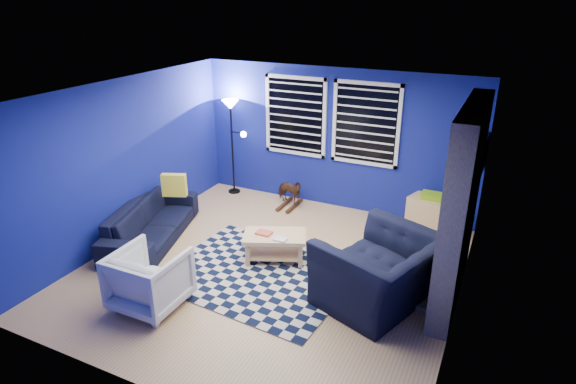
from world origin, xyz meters
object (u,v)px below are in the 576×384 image
object	(u,v)px
coffee_table	(275,242)
floor_lamp	(232,118)
cabinet	(430,214)
armchair_big	(379,271)
sofa	(151,222)
armchair_bent	(150,279)
tv	(481,159)
rocking_horse	(289,191)

from	to	relation	value
coffee_table	floor_lamp	xyz separation A→B (m)	(-1.89, 1.99, 1.18)
cabinet	armchair_big	bearing A→B (deg)	-77.34
sofa	floor_lamp	xyz separation A→B (m)	(0.15, 2.25, 1.18)
armchair_big	armchair_bent	xyz separation A→B (m)	(-2.54, -1.27, -0.07)
cabinet	floor_lamp	world-z (taller)	floor_lamp
armchair_big	cabinet	xyz separation A→B (m)	(0.21, 2.35, -0.17)
tv	sofa	world-z (taller)	tv
sofa	coffee_table	world-z (taller)	sofa
armchair_big	coffee_table	world-z (taller)	armchair_big
cabinet	rocking_horse	bearing A→B (deg)	-158.19
cabinet	armchair_bent	bearing A→B (deg)	-109.39
tv	rocking_horse	size ratio (longest dim) A/B	1.77
rocking_horse	armchair_bent	bearing A→B (deg)	-174.14
tv	rocking_horse	distance (m)	3.32
armchair_bent	coffee_table	world-z (taller)	armchair_bent
armchair_bent	coffee_table	xyz separation A→B (m)	(0.90, 1.63, -0.07)
rocking_horse	coffee_table	bearing A→B (deg)	-150.69
sofa	coffee_table	xyz separation A→B (m)	(2.04, 0.26, 0.00)
tv	cabinet	bearing A→B (deg)	159.07
tv	floor_lamp	distance (m)	4.40
sofa	floor_lamp	bearing A→B (deg)	-20.68
sofa	armchair_big	distance (m)	3.68
cabinet	tv	bearing A→B (deg)	-3.11
tv	armchair_bent	world-z (taller)	tv
coffee_table	floor_lamp	world-z (taller)	floor_lamp
armchair_bent	tv	bearing A→B (deg)	-135.69
sofa	armchair_big	size ratio (longest dim) A/B	1.51
coffee_table	cabinet	size ratio (longest dim) A/B	1.33
sofa	rocking_horse	size ratio (longest dim) A/B	3.72
rocking_horse	floor_lamp	world-z (taller)	floor_lamp
sofa	armchair_bent	size ratio (longest dim) A/B	2.52
tv	sofa	size ratio (longest dim) A/B	0.48
sofa	rocking_horse	xyz separation A→B (m)	(1.41, 2.08, 0.00)
armchair_bent	coffee_table	distance (m)	1.86
armchair_big	armchair_bent	world-z (taller)	armchair_big
sofa	cabinet	world-z (taller)	cabinet
rocking_horse	coffee_table	xyz separation A→B (m)	(0.62, -1.82, -0.00)
armchair_big	cabinet	size ratio (longest dim) A/B	1.81
coffee_table	tv	bearing A→B (deg)	34.77
sofa	armchair_big	world-z (taller)	armchair_big
armchair_bent	cabinet	size ratio (longest dim) A/B	1.09
armchair_big	cabinet	distance (m)	2.37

